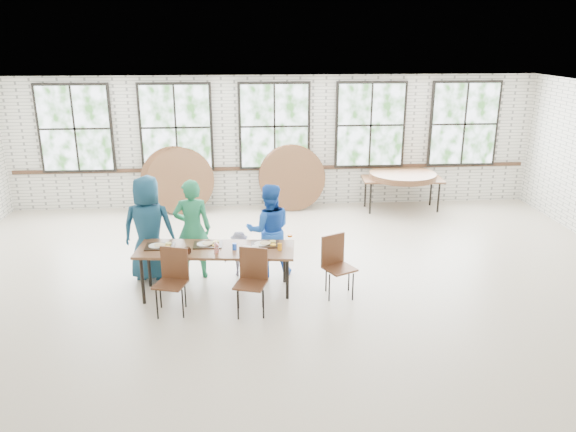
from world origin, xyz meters
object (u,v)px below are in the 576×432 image
at_px(chair_near_right, 252,275).
at_px(storage_table, 402,181).
at_px(chair_near_left, 173,275).
at_px(dining_table, 216,251).

relative_size(chair_near_right, storage_table, 0.51).
height_order(chair_near_left, chair_near_right, same).
relative_size(dining_table, chair_near_right, 2.60).
bearing_deg(chair_near_left, chair_near_right, 11.94).
xyz_separation_m(dining_table, chair_near_left, (-0.60, -0.54, -0.13)).
bearing_deg(chair_near_left, dining_table, 59.02).
bearing_deg(storage_table, chair_near_right, -122.40).
relative_size(dining_table, chair_near_left, 2.60).
relative_size(chair_near_left, chair_near_right, 1.00).
distance_m(dining_table, chair_near_right, 0.85).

